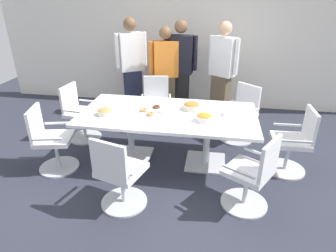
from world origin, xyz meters
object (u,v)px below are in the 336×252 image
(office_chair_2, at_px, (119,176))
(person_standing_1, at_px, (165,73))
(office_chair_0, at_px, (80,116))
(office_chair_5, at_px, (240,116))
(person_standing_0, at_px, (132,66))
(person_standing_3, at_px, (222,71))
(office_chair_6, at_px, (156,106))
(office_chair_3, at_px, (252,177))
(snack_bowl_pretzels, at_px, (192,106))
(conference_table, at_px, (168,121))
(snack_bowl_cookies, at_px, (105,111))
(office_chair_4, at_px, (294,144))
(napkin_pile, at_px, (229,114))
(donut_platter, at_px, (153,111))
(office_chair_1, at_px, (51,142))
(person_standing_2, at_px, (180,68))
(snack_bowl_chips_orange, at_px, (204,117))

(office_chair_2, xyz_separation_m, person_standing_1, (0.05, 2.63, 0.48))
(office_chair_0, relative_size, office_chair_5, 1.00)
(person_standing_0, height_order, person_standing_1, person_standing_0)
(person_standing_3, bearing_deg, office_chair_6, 60.44)
(office_chair_3, xyz_separation_m, snack_bowl_pretzels, (-0.78, 1.02, 0.40))
(person_standing_1, bearing_deg, office_chair_0, 20.04)
(conference_table, relative_size, office_chair_6, 2.64)
(office_chair_3, relative_size, snack_bowl_cookies, 4.12)
(office_chair_4, xyz_separation_m, napkin_pile, (-0.88, 0.04, 0.37))
(person_standing_0, bearing_deg, snack_bowl_pretzels, 98.29)
(office_chair_2, xyz_separation_m, snack_bowl_cookies, (-0.46, 0.88, 0.39))
(person_standing_1, bearing_deg, donut_platter, 72.10)
(person_standing_0, bearing_deg, person_standing_3, 146.92)
(office_chair_0, height_order, office_chair_6, same)
(office_chair_1, relative_size, person_standing_1, 0.53)
(snack_bowl_cookies, bearing_deg, person_standing_0, 94.63)
(person_standing_3, distance_m, snack_bowl_cookies, 2.41)
(snack_bowl_pretzels, distance_m, napkin_pile, 0.53)
(napkin_pile, bearing_deg, office_chair_2, -136.35)
(office_chair_0, bearing_deg, office_chair_5, 105.06)
(office_chair_1, xyz_separation_m, snack_bowl_pretzels, (1.84, 0.66, 0.40))
(conference_table, bearing_deg, person_standing_3, 66.56)
(snack_bowl_pretzels, relative_size, snack_bowl_cookies, 1.12)
(office_chair_3, bearing_deg, office_chair_1, 112.66)
(office_chair_0, distance_m, snack_bowl_cookies, 1.04)
(person_standing_0, xyz_separation_m, person_standing_1, (0.67, -0.11, -0.08))
(office_chair_1, height_order, office_chair_6, same)
(office_chair_6, bearing_deg, person_standing_3, -163.25)
(office_chair_1, height_order, office_chair_4, same)
(person_standing_3, bearing_deg, person_standing_2, 32.03)
(office_chair_3, relative_size, person_standing_0, 0.50)
(snack_bowl_chips_orange, height_order, napkin_pile, snack_bowl_chips_orange)
(office_chair_2, relative_size, person_standing_1, 0.53)
(office_chair_2, height_order, office_chair_6, same)
(office_chair_1, relative_size, person_standing_3, 0.51)
(person_standing_0, xyz_separation_m, person_standing_3, (1.69, -0.02, -0.02))
(office_chair_0, xyz_separation_m, snack_bowl_cookies, (0.72, -0.65, 0.39))
(office_chair_1, bearing_deg, donut_platter, 96.65)
(conference_table, distance_m, snack_bowl_chips_orange, 0.56)
(snack_bowl_chips_orange, bearing_deg, office_chair_1, -171.82)
(office_chair_2, height_order, office_chair_4, same)
(office_chair_0, height_order, person_standing_0, person_standing_0)
(person_standing_0, xyz_separation_m, person_standing_2, (0.93, -0.00, -0.02))
(office_chair_1, distance_m, office_chair_2, 1.31)
(person_standing_2, xyz_separation_m, donut_platter, (-0.16, -1.67, -0.18))
(office_chair_5, height_order, person_standing_2, person_standing_2)
(office_chair_6, bearing_deg, office_chair_4, 142.47)
(office_chair_5, xyz_separation_m, snack_bowl_pretzels, (-0.74, -0.69, 0.40))
(office_chair_0, bearing_deg, person_standing_3, 123.85)
(conference_table, xyz_separation_m, napkin_pile, (0.82, 0.06, 0.15))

